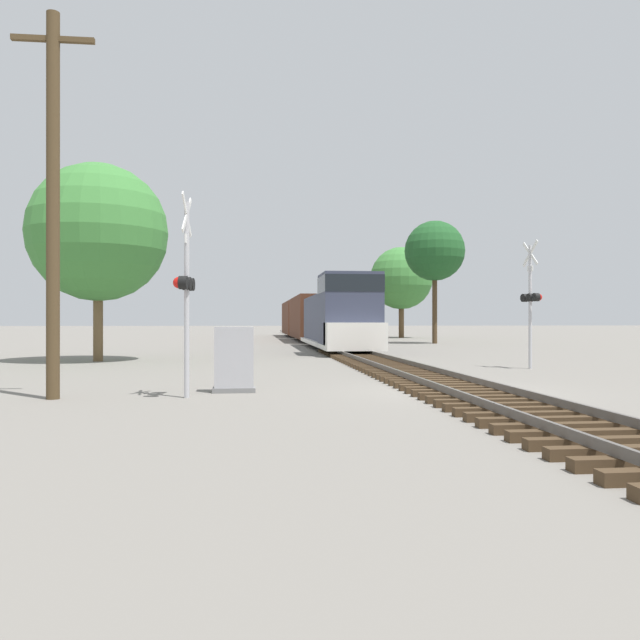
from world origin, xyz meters
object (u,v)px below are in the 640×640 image
crossing_signal_near (185,286)px  freight_train (311,319)px  relay_cabinet (234,360)px  tree_far_right (98,233)px  tree_mid_background (435,251)px  tree_deep_background (401,278)px  utility_pole (53,200)px  crossing_signal_far (531,299)px

crossing_signal_near → freight_train: bearing=176.9°
relay_cabinet → tree_far_right: (-6.18, 12.34, 4.76)m
tree_mid_background → tree_deep_background: size_ratio=1.01×
tree_far_right → tree_mid_background: (20.53, 18.72, 1.53)m
tree_mid_background → utility_pole: bearing=-119.8°
tree_far_right → tree_deep_background: (21.81, 34.73, 0.54)m
crossing_signal_near → tree_deep_background: (16.70, 48.08, 3.54)m
tree_far_right → tree_deep_background: tree_deep_background is taller
crossing_signal_far → tree_deep_background: 41.18m
utility_pole → crossing_signal_far: bearing=26.6°
crossing_signal_near → tree_far_right: size_ratio=0.54×
utility_pole → tree_mid_background: bearing=60.2°
freight_train → utility_pole: utility_pole is taller
crossing_signal_near → relay_cabinet: (1.07, 1.01, -1.76)m
crossing_signal_far → relay_cabinet: size_ratio=2.91×
freight_train → crossing_signal_near: crossing_signal_near is taller
freight_train → utility_pole: size_ratio=5.39×
relay_cabinet → tree_deep_background: (15.63, 47.07, 5.30)m
utility_pole → relay_cabinet: bearing=13.1°
tree_far_right → tree_mid_background: 27.83m
crossing_signal_far → utility_pole: 16.39m
crossing_signal_far → tree_far_right: bearing=60.8°
tree_deep_background → freight_train: bearing=-134.9°
relay_cabinet → tree_far_right: size_ratio=0.19×
crossing_signal_near → utility_pole: (-2.92, 0.09, 1.91)m
crossing_signal_near → tree_mid_background: tree_mid_background is taller
tree_far_right → freight_train: bearing=64.7°
freight_train → crossing_signal_far: (5.16, -30.44, 0.63)m
freight_train → relay_cabinet: 37.21m
crossing_signal_near → relay_cabinet: crossing_signal_near is taller
freight_train → tree_deep_background: size_ratio=5.02×
tree_far_right → tree_mid_background: bearing=42.4°
crossing_signal_far → tree_deep_background: bearing=-16.6°
tree_mid_background → tree_deep_background: 16.09m
tree_deep_background → utility_pole: bearing=-112.2°
freight_train → relay_cabinet: (-5.40, -36.79, -1.14)m
utility_pole → tree_mid_background: tree_mid_background is taller
tree_far_right → utility_pole: bearing=-80.6°
relay_cabinet → utility_pole: 5.50m
crossing_signal_near → tree_deep_background: tree_deep_background is taller
tree_mid_background → crossing_signal_near: bearing=-115.7°
freight_train → crossing_signal_far: size_ratio=9.98×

